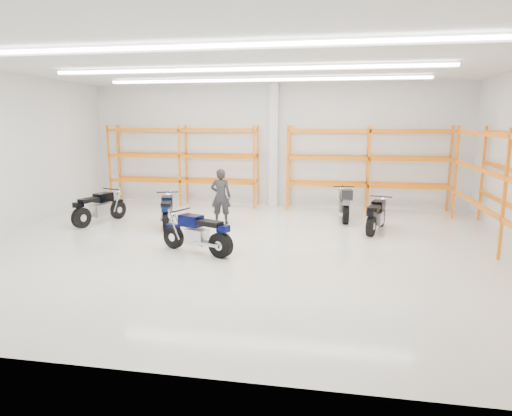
% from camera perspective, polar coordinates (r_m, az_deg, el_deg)
% --- Properties ---
extents(ground, '(14.00, 14.00, 0.00)m').
position_cam_1_polar(ground, '(11.63, -1.95, -4.84)').
color(ground, beige).
rests_on(ground, ground).
extents(room_shell, '(14.02, 12.02, 4.51)m').
position_cam_1_polar(room_shell, '(11.23, -2.03, 11.55)').
color(room_shell, white).
rests_on(room_shell, ground).
extents(motorcycle_main, '(1.97, 1.00, 1.02)m').
position_cam_1_polar(motorcycle_main, '(10.99, -7.11, -3.28)').
color(motorcycle_main, black).
rests_on(motorcycle_main, ground).
extents(motorcycle_back_a, '(0.93, 2.04, 1.03)m').
position_cam_1_polar(motorcycle_back_a, '(14.92, -19.18, -0.05)').
color(motorcycle_back_a, black).
rests_on(motorcycle_back_a, ground).
extents(motorcycle_back_b, '(0.86, 1.96, 0.99)m').
position_cam_1_polar(motorcycle_back_b, '(13.93, -11.06, -0.46)').
color(motorcycle_back_b, black).
rests_on(motorcycle_back_b, ground).
extents(motorcycle_back_c, '(0.69, 2.15, 1.11)m').
position_cam_1_polar(motorcycle_back_c, '(14.84, 11.00, 0.48)').
color(motorcycle_back_c, black).
rests_on(motorcycle_back_c, ground).
extents(motorcycle_back_d, '(0.85, 1.92, 0.96)m').
position_cam_1_polar(motorcycle_back_d, '(13.52, 14.77, -1.01)').
color(motorcycle_back_d, black).
rests_on(motorcycle_back_d, ground).
extents(standing_man, '(0.67, 0.48, 1.72)m').
position_cam_1_polar(standing_man, '(14.10, -4.42, 1.47)').
color(standing_man, black).
rests_on(standing_man, ground).
extents(structural_column, '(0.32, 0.32, 4.50)m').
position_cam_1_polar(structural_column, '(16.96, 2.23, 7.79)').
color(structural_column, white).
rests_on(structural_column, ground).
extents(pallet_racking_back_left, '(5.67, 0.87, 3.00)m').
position_cam_1_polar(pallet_racking_back_left, '(17.47, -9.11, 6.22)').
color(pallet_racking_back_left, orange).
rests_on(pallet_racking_back_left, ground).
extents(pallet_racking_back_right, '(5.67, 0.87, 3.00)m').
position_cam_1_polar(pallet_racking_back_right, '(16.51, 13.87, 5.79)').
color(pallet_racking_back_right, orange).
rests_on(pallet_racking_back_right, ground).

